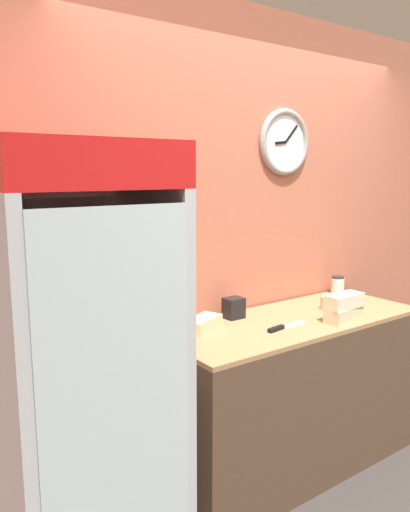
{
  "coord_description": "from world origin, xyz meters",
  "views": [
    {
      "loc": [
        -2.04,
        -1.09,
        1.75
      ],
      "look_at": [
        -0.59,
        0.91,
        1.33
      ],
      "focal_mm": 35.0,
      "sensor_mm": 36.0,
      "label": 1
    }
  ],
  "objects_px": {
    "sandwich_flat_left": "(203,324)",
    "sandwich_flat_right": "(341,303)",
    "sandwich_stack_bottom": "(343,314)",
    "condiment_jar": "(338,285)",
    "chefs_knife": "(282,327)",
    "napkin_dispenser": "(234,308)",
    "sandwich_stack_middle": "(344,301)",
    "beverage_cooler": "(76,346)"
  },
  "relations": [
    {
      "from": "condiment_jar",
      "to": "napkin_dispenser",
      "type": "bearing_deg",
      "value": -177.62
    },
    {
      "from": "chefs_knife",
      "to": "condiment_jar",
      "type": "bearing_deg",
      "value": 21.65
    },
    {
      "from": "chefs_knife",
      "to": "condiment_jar",
      "type": "distance_m",
      "value": 0.95
    },
    {
      "from": "sandwich_stack_bottom",
      "to": "chefs_knife",
      "type": "height_order",
      "value": "sandwich_stack_bottom"
    },
    {
      "from": "sandwich_stack_middle",
      "to": "sandwich_flat_left",
      "type": "distance_m",
      "value": 0.82
    },
    {
      "from": "sandwich_flat_right",
      "to": "napkin_dispenser",
      "type": "height_order",
      "value": "napkin_dispenser"
    },
    {
      "from": "napkin_dispenser",
      "to": "sandwich_flat_right",
      "type": "bearing_deg",
      "value": -20.94
    },
    {
      "from": "sandwich_stack_bottom",
      "to": "sandwich_stack_middle",
      "type": "distance_m",
      "value": 0.08
    },
    {
      "from": "sandwich_stack_bottom",
      "to": "sandwich_flat_left",
      "type": "bearing_deg",
      "value": 156.09
    },
    {
      "from": "sandwich_stack_bottom",
      "to": "condiment_jar",
      "type": "bearing_deg",
      "value": 42.22
    },
    {
      "from": "sandwich_flat_right",
      "to": "condiment_jar",
      "type": "height_order",
      "value": "condiment_jar"
    },
    {
      "from": "napkin_dispenser",
      "to": "chefs_knife",
      "type": "bearing_deg",
      "value": -74.52
    },
    {
      "from": "chefs_knife",
      "to": "condiment_jar",
      "type": "relative_size",
      "value": 2.52
    },
    {
      "from": "sandwich_stack_middle",
      "to": "chefs_knife",
      "type": "relative_size",
      "value": 0.79
    },
    {
      "from": "sandwich_flat_right",
      "to": "condiment_jar",
      "type": "distance_m",
      "value": 0.43
    },
    {
      "from": "beverage_cooler",
      "to": "sandwich_stack_middle",
      "type": "height_order",
      "value": "beverage_cooler"
    },
    {
      "from": "condiment_jar",
      "to": "sandwich_stack_middle",
      "type": "bearing_deg",
      "value": -137.78
    },
    {
      "from": "condiment_jar",
      "to": "chefs_knife",
      "type": "bearing_deg",
      "value": -158.35
    },
    {
      "from": "sandwich_flat_left",
      "to": "sandwich_flat_right",
      "type": "height_order",
      "value": "sandwich_flat_right"
    },
    {
      "from": "napkin_dispenser",
      "to": "sandwich_stack_middle",
      "type": "bearing_deg",
      "value": -41.46
    },
    {
      "from": "sandwich_stack_bottom",
      "to": "sandwich_stack_middle",
      "type": "relative_size",
      "value": 1.02
    },
    {
      "from": "sandwich_stack_bottom",
      "to": "sandwich_flat_right",
      "type": "xyz_separation_m",
      "value": [
        0.18,
        0.16,
        -0.0
      ]
    },
    {
      "from": "sandwich_stack_bottom",
      "to": "sandwich_stack_middle",
      "type": "bearing_deg",
      "value": 0.0
    },
    {
      "from": "sandwich_flat_left",
      "to": "condiment_jar",
      "type": "height_order",
      "value": "condiment_jar"
    },
    {
      "from": "sandwich_flat_right",
      "to": "chefs_knife",
      "type": "distance_m",
      "value": 0.57
    },
    {
      "from": "sandwich_stack_bottom",
      "to": "sandwich_flat_left",
      "type": "xyz_separation_m",
      "value": [
        -0.75,
        0.33,
        -0.0
      ]
    },
    {
      "from": "napkin_dispenser",
      "to": "beverage_cooler",
      "type": "bearing_deg",
      "value": -168.85
    },
    {
      "from": "beverage_cooler",
      "to": "condiment_jar",
      "type": "distance_m",
      "value": 2.01
    },
    {
      "from": "beverage_cooler",
      "to": "sandwich_stack_middle",
      "type": "xyz_separation_m",
      "value": [
        1.49,
        -0.21,
        0.01
      ]
    },
    {
      "from": "sandwich_flat_left",
      "to": "chefs_knife",
      "type": "xyz_separation_m",
      "value": [
        0.36,
        -0.23,
        -0.03
      ]
    },
    {
      "from": "sandwich_flat_right",
      "to": "sandwich_flat_left",
      "type": "bearing_deg",
      "value": 169.82
    },
    {
      "from": "condiment_jar",
      "to": "sandwich_flat_left",
      "type": "bearing_deg",
      "value": -174.41
    },
    {
      "from": "chefs_knife",
      "to": "napkin_dispenser",
      "type": "bearing_deg",
      "value": 105.48
    },
    {
      "from": "beverage_cooler",
      "to": "condiment_jar",
      "type": "bearing_deg",
      "value": 6.94
    },
    {
      "from": "sandwich_flat_right",
      "to": "sandwich_stack_bottom",
      "type": "bearing_deg",
      "value": -138.06
    },
    {
      "from": "sandwich_stack_bottom",
      "to": "chefs_knife",
      "type": "relative_size",
      "value": 0.81
    },
    {
      "from": "beverage_cooler",
      "to": "sandwich_flat_left",
      "type": "xyz_separation_m",
      "value": [
        0.75,
        0.12,
        -0.07
      ]
    },
    {
      "from": "sandwich_stack_bottom",
      "to": "sandwich_stack_middle",
      "type": "height_order",
      "value": "sandwich_stack_middle"
    },
    {
      "from": "chefs_knife",
      "to": "napkin_dispenser",
      "type": "distance_m",
      "value": 0.32
    },
    {
      "from": "beverage_cooler",
      "to": "sandwich_flat_left",
      "type": "height_order",
      "value": "beverage_cooler"
    },
    {
      "from": "beverage_cooler",
      "to": "sandwich_stack_middle",
      "type": "distance_m",
      "value": 1.51
    },
    {
      "from": "beverage_cooler",
      "to": "sandwich_stack_bottom",
      "type": "height_order",
      "value": "beverage_cooler"
    }
  ]
}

